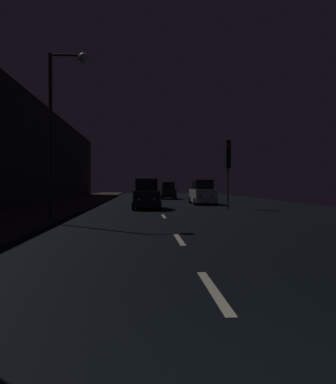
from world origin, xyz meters
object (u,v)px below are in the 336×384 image
Objects in this scene: car_distant_taillights at (168,191)px; traffic_light_far_right at (228,159)px; car_approaching_headlights at (146,195)px; car_parked_right_far at (202,193)px; streetlamp_overhead at (61,111)px.

traffic_light_far_right is at bearing -169.59° from car_distant_taillights.
traffic_light_far_right is 1.21× the size of car_distant_taillights.
car_parked_right_far reaches higher than car_approaching_headlights.
traffic_light_far_right reaches higher than car_distant_taillights.
streetlamp_overhead reaches higher than car_parked_right_far.
streetlamp_overhead is (-9.36, -8.35, 1.40)m from traffic_light_far_right.
streetlamp_overhead reaches higher than car_approaching_headlights.
car_parked_right_far is (-0.80, 5.48, -2.48)m from traffic_light_far_right.
car_parked_right_far reaches higher than car_distant_taillights.
car_parked_right_far is at bearing -168.54° from car_distant_taillights.
traffic_light_far_right is at bearing 87.44° from car_approaching_headlights.
car_approaching_headlights is at bearing -100.65° from traffic_light_far_right.
car_distant_taillights is at bearing 170.46° from car_approaching_headlights.
car_approaching_headlights is 16.16m from car_distant_taillights.
traffic_light_far_right is 16.65m from car_distant_taillights.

